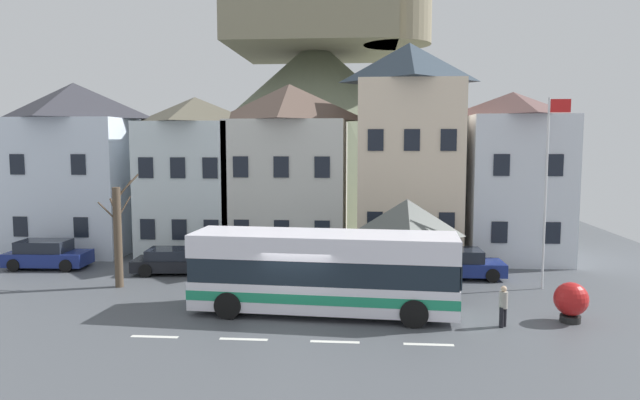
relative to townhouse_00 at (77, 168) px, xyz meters
name	(u,v)px	position (x,y,z in m)	size (l,w,h in m)	color
ground_plane	(298,319)	(14.58, -12.04, -4.97)	(40.00, 60.00, 0.07)	#4C5055
townhouse_00	(77,168)	(0.00, 0.00, 0.00)	(6.86, 6.14, 9.88)	silver
townhouse_01	(196,175)	(7.15, 0.19, -0.43)	(5.21, 6.52, 9.03)	silver
townhouse_02	(290,170)	(12.65, 0.17, -0.08)	(6.40, 6.48, 9.72)	silver
townhouse_03	(408,152)	(19.34, -0.34, 0.98)	(5.49, 5.45, 11.83)	beige
townhouse_04	(510,175)	(25.13, 0.37, -0.34)	(5.22, 6.87, 9.21)	silver
hilltop_castle	(317,119)	(12.50, 19.71, 3.57)	(35.58, 35.58, 24.91)	#646C54
transit_bus	(324,273)	(15.49, -11.35, -3.40)	(10.06, 3.22, 3.06)	white
bus_shelter	(407,218)	(18.82, -7.67, -1.76)	(3.60, 3.60, 3.99)	#473D33
parked_car_00	(458,264)	(21.45, -5.15, -4.28)	(4.15, 2.03, 1.36)	navy
parked_car_01	(47,255)	(0.77, -4.82, -4.24)	(4.11, 2.03, 1.44)	navy
parked_car_02	(180,261)	(7.90, -5.33, -4.33)	(4.70, 2.27, 1.22)	black
pedestrian_00	(417,278)	(19.16, -9.27, -4.03)	(0.36, 0.38, 1.65)	#2D2D38
pedestrian_01	(503,305)	(21.85, -12.46, -4.17)	(0.29, 0.30, 1.47)	black
public_bench	(368,268)	(17.19, -5.50, -4.47)	(1.71, 0.48, 0.87)	#473828
flagpole	(548,181)	(24.89, -7.00, -0.19)	(0.95, 0.10, 8.34)	silver
harbour_buoy	(571,300)	(24.40, -11.72, -4.14)	(1.20, 1.20, 1.45)	black
bare_tree_00	(118,235)	(6.10, -8.19, -2.61)	(1.43, 1.27, 5.02)	brown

